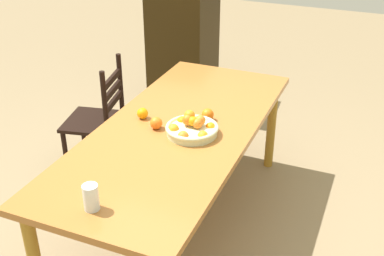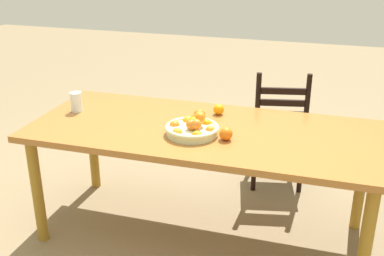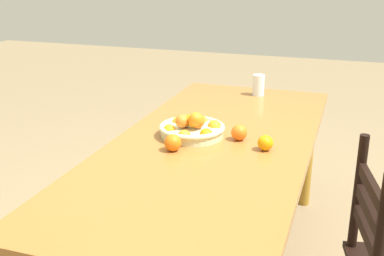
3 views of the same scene
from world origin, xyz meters
The scene contains 8 objects.
ground_plane centered at (0.00, 0.00, 0.00)m, with size 12.00×12.00×0.00m, color #847050.
dining_table centered at (0.00, 0.00, 0.65)m, with size 2.05×0.87×0.73m.
chair_near_window centered at (0.36, 0.80, 0.44)m, with size 0.47×0.47×0.91m.
fruit_bowl centered at (-0.03, -0.11, 0.77)m, with size 0.31×0.31×0.13m.
orange_loose_0 centered at (-0.06, 0.11, 0.76)m, with size 0.07×0.07×0.07m, color orange.
orange_loose_1 centered at (0.03, 0.25, 0.76)m, with size 0.07×0.07×0.07m, color orange.
orange_loose_2 centered at (0.16, -0.13, 0.77)m, with size 0.07×0.07×0.07m, color orange.
drinking_glass centered at (-0.85, 0.04, 0.79)m, with size 0.07×0.07×0.13m, color silver.
Camera 2 is at (0.68, -2.48, 1.79)m, focal length 44.34 mm.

